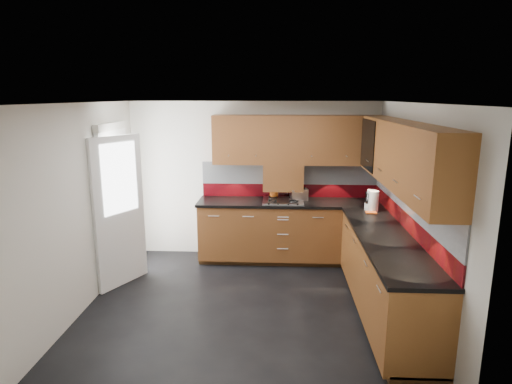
# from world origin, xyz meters

# --- Properties ---
(room) EXTENTS (4.00, 3.80, 2.64)m
(room) POSITION_xyz_m (0.00, 0.00, 1.50)
(room) COLOR black
(base_cabinets) EXTENTS (2.70, 3.20, 0.95)m
(base_cabinets) POSITION_xyz_m (1.07, 0.72, 0.44)
(base_cabinets) COLOR #5A3414
(base_cabinets) RESTS_ON room
(countertop) EXTENTS (2.72, 3.22, 0.04)m
(countertop) POSITION_xyz_m (1.05, 0.70, 0.92)
(countertop) COLOR black
(countertop) RESTS_ON base_cabinets
(backsplash) EXTENTS (2.70, 3.20, 0.54)m
(backsplash) POSITION_xyz_m (1.28, 0.93, 1.21)
(backsplash) COLOR maroon
(backsplash) RESTS_ON countertop
(upper_cabinets) EXTENTS (2.50, 3.20, 0.72)m
(upper_cabinets) POSITION_xyz_m (1.23, 0.78, 1.84)
(upper_cabinets) COLOR #5A3414
(upper_cabinets) RESTS_ON room
(extractor_hood) EXTENTS (0.60, 0.33, 0.40)m
(extractor_hood) POSITION_xyz_m (0.45, 1.64, 1.28)
(extractor_hood) COLOR #5A3414
(extractor_hood) RESTS_ON room
(glass_cabinet) EXTENTS (0.32, 0.80, 0.66)m
(glass_cabinet) POSITION_xyz_m (1.71, 1.07, 1.87)
(glass_cabinet) COLOR black
(glass_cabinet) RESTS_ON room
(back_door) EXTENTS (0.42, 1.19, 2.04)m
(back_door) POSITION_xyz_m (-1.78, 0.75, 1.03)
(back_door) COLOR white
(back_door) RESTS_ON room
(gas_hob) EXTENTS (0.60, 0.53, 0.05)m
(gas_hob) POSITION_xyz_m (0.45, 1.47, 0.96)
(gas_hob) COLOR silver
(gas_hob) RESTS_ON countertop
(utensil_pot) EXTENTS (0.13, 0.13, 0.46)m
(utensil_pot) POSITION_xyz_m (0.31, 1.67, 1.04)
(utensil_pot) COLOR #C65612
(utensil_pot) RESTS_ON countertop
(toaster) EXTENTS (0.28, 0.21, 0.18)m
(toaster) POSITION_xyz_m (0.69, 1.57, 1.03)
(toaster) COLOR silver
(toaster) RESTS_ON countertop
(food_processor) EXTENTS (0.17, 0.17, 0.28)m
(food_processor) POSITION_xyz_m (1.65, 1.07, 1.07)
(food_processor) COLOR white
(food_processor) RESTS_ON countertop
(paper_towel) EXTENTS (0.17, 0.17, 0.28)m
(paper_towel) POSITION_xyz_m (1.67, 0.99, 1.08)
(paper_towel) COLOR white
(paper_towel) RESTS_ON countertop
(orange_cloth) EXTENTS (0.15, 0.13, 0.01)m
(orange_cloth) POSITION_xyz_m (1.62, 0.89, 0.95)
(orange_cloth) COLOR #E35919
(orange_cloth) RESTS_ON countertop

